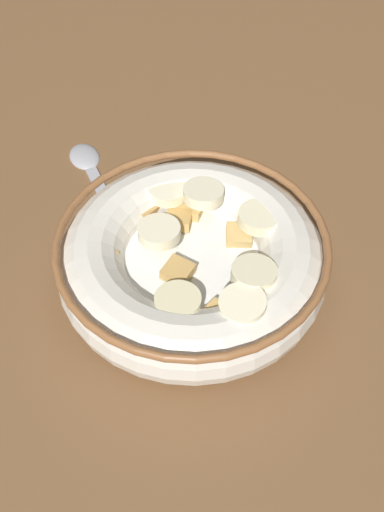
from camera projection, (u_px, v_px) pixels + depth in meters
The scene contains 3 objects.
ground_plane at pixel (192, 290), 45.10cm from camera, with size 102.33×102.33×2.00cm, color brown.
cereal_bowl at pixel (192, 259), 42.31cm from camera, with size 19.35×19.35×5.34cm.
spoon at pixel (91, 169), 52.11cm from camera, with size 13.48×6.95×0.80cm.
Camera 1 is at (27.17, -0.69, 35.09)cm, focal length 41.36 mm.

